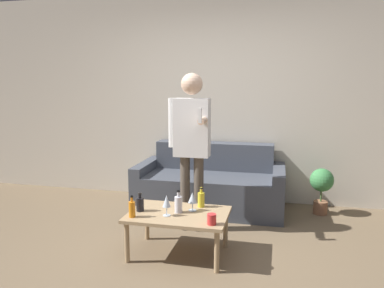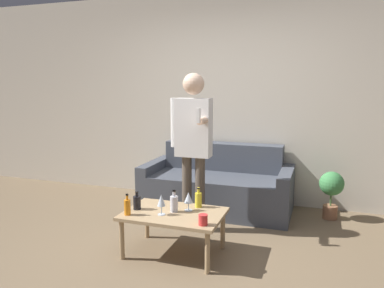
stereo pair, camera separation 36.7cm
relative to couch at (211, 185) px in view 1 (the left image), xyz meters
The scene contains 13 objects.
ground_plane 1.70m from the couch, 89.30° to the right, with size 16.00×16.00×0.00m, color #756047.
wall_back 1.15m from the couch, 87.31° to the left, with size 8.00×0.06×2.70m.
couch is the anchor object (origin of this frame).
coffee_table 1.35m from the couch, 92.00° to the right, with size 0.89×0.60×0.39m.
bottle_orange 1.35m from the couch, 92.11° to the right, with size 0.07×0.07×0.20m.
bottle_green 1.44m from the couch, 106.16° to the right, with size 0.07×0.07×0.17m.
bottle_dark 1.15m from the couch, 84.10° to the right, with size 0.06×0.06×0.19m.
bottle_yellow 1.60m from the couch, 104.92° to the right, with size 0.06×0.06×0.19m.
wine_glass_near 1.28m from the couch, 87.19° to the right, with size 0.08×0.08×0.17m.
wine_glass_far 1.46m from the couch, 95.07° to the right, with size 0.07×0.07×0.19m.
cup_on_table 1.58m from the couch, 79.30° to the right, with size 0.08×0.08×0.09m.
person_standing_front 1.03m from the couch, 95.09° to the right, with size 0.43×0.41×1.64m.
potted_plant 1.32m from the couch, ahead, with size 0.27×0.27×0.55m.
Camera 1 is at (0.79, -2.76, 1.54)m, focal length 35.00 mm.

